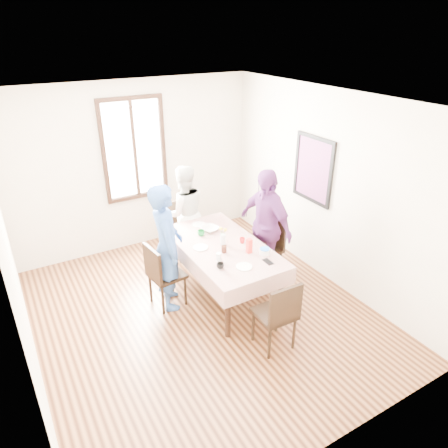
{
  "coord_description": "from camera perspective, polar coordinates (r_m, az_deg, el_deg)",
  "views": [
    {
      "loc": [
        -1.93,
        -3.89,
        3.43
      ],
      "look_at": [
        0.45,
        0.21,
        1.1
      ],
      "focal_mm": 32.91,
      "sensor_mm": 36.0,
      "label": 1
    }
  ],
  "objects": [
    {
      "name": "chair_left",
      "position": [
        5.48,
        -7.96,
        -6.95
      ],
      "size": [
        0.47,
        0.47,
        0.91
      ],
      "primitive_type": "cube",
      "rotation": [
        0.0,
        0.0,
        -1.45
      ],
      "color": "black",
      "rests_on": "ground"
    },
    {
      "name": "juice_carton",
      "position": [
        5.27,
        3.52,
        -3.04
      ],
      "size": [
        0.06,
        0.06,
        0.2
      ],
      "primitive_type": "cube",
      "color": "red",
      "rests_on": "tablecloth"
    },
    {
      "name": "art_poster",
      "position": [
        6.03,
        12.33,
        7.42
      ],
      "size": [
        0.04,
        0.76,
        0.96
      ],
      "primitive_type": "cube",
      "color": "red",
      "rests_on": "right_wall"
    },
    {
      "name": "chair_near",
      "position": [
        4.82,
        7.02,
        -12.18
      ],
      "size": [
        0.43,
        0.43,
        0.91
      ],
      "primitive_type": "cube",
      "rotation": [
        0.0,
        0.0,
        -0.03
      ],
      "color": "black",
      "rests_on": "ground"
    },
    {
      "name": "jam_jar",
      "position": [
        5.29,
        0.01,
        -3.51
      ],
      "size": [
        0.07,
        0.07,
        0.09
      ],
      "primitive_type": "cylinder",
      "color": "black",
      "rests_on": "tablecloth"
    },
    {
      "name": "butter_lid",
      "position": [
        5.27,
        5.68,
        -3.45
      ],
      "size": [
        0.12,
        0.12,
        0.01
      ],
      "primitive_type": "cylinder",
      "color": "blue",
      "rests_on": "butter_tub"
    },
    {
      "name": "flower_bunch",
      "position": [
        5.41,
        -0.16,
        -0.99
      ],
      "size": [
        0.09,
        0.09,
        0.1
      ],
      "primitive_type": null,
      "color": "yellow",
      "rests_on": "flower_vase"
    },
    {
      "name": "smartphone",
      "position": [
        5.13,
        6.14,
        -5.23
      ],
      "size": [
        0.08,
        0.16,
        0.01
      ],
      "primitive_type": "cube",
      "color": "black",
      "rests_on": "tablecloth"
    },
    {
      "name": "plate_far",
      "position": [
        6.02,
        -3.49,
        -0.08
      ],
      "size": [
        0.2,
        0.2,
        0.01
      ],
      "primitive_type": "cylinder",
      "color": "white",
      "rests_on": "tablecloth"
    },
    {
      "name": "flower_vase",
      "position": [
        5.46,
        -0.15,
        -2.14
      ],
      "size": [
        0.07,
        0.07,
        0.15
      ],
      "primitive_type": "cylinder",
      "color": "silver",
      "rests_on": "tablecloth"
    },
    {
      "name": "plate_left",
      "position": [
        5.42,
        -3.28,
        -3.27
      ],
      "size": [
        0.2,
        0.2,
        0.01
      ],
      "primitive_type": "cylinder",
      "color": "white",
      "rests_on": "tablecloth"
    },
    {
      "name": "window_frame",
      "position": [
        6.66,
        -12.38,
        10.09
      ],
      "size": [
        1.02,
        0.06,
        1.62
      ],
      "primitive_type": "cube",
      "color": "black",
      "rests_on": "back_wall"
    },
    {
      "name": "person_right",
      "position": [
        5.83,
        5.68,
        -0.28
      ],
      "size": [
        0.53,
        1.03,
        1.69
      ],
      "primitive_type": "imported",
      "rotation": [
        0.0,
        0.0,
        -1.45
      ],
      "color": "#642B6B",
      "rests_on": "ground"
    },
    {
      "name": "butter_tub",
      "position": [
        5.29,
        5.66,
        -3.83
      ],
      "size": [
        0.13,
        0.13,
        0.07
      ],
      "primitive_type": "cylinder",
      "color": "white",
      "rests_on": "tablecloth"
    },
    {
      "name": "tablecloth",
      "position": [
        5.48,
        -0.26,
        -3.03
      ],
      "size": [
        1.02,
        1.86,
        0.01
      ],
      "primitive_type": "cube",
      "color": "#500500",
      "rests_on": "dining_table"
    },
    {
      "name": "person_left",
      "position": [
        5.28,
        -8.02,
        -3.24
      ],
      "size": [
        0.56,
        0.71,
        1.71
      ],
      "primitive_type": "imported",
      "rotation": [
        0.0,
        0.0,
        1.31
      ],
      "color": "#2C4F93",
      "rests_on": "ground"
    },
    {
      "name": "serving_bowl",
      "position": [
        5.83,
        -1.96,
        -0.71
      ],
      "size": [
        0.29,
        0.29,
        0.06
      ],
      "primitive_type": "imported",
      "rotation": [
        0.0,
        0.0,
        0.27
      ],
      "color": "white",
      "rests_on": "tablecloth"
    },
    {
      "name": "back_wall",
      "position": [
        6.76,
        -12.19,
        7.69
      ],
      "size": [
        4.0,
        0.0,
        4.0
      ],
      "primitive_type": "plane",
      "rotation": [
        1.57,
        0.0,
        0.0
      ],
      "color": "beige",
      "rests_on": "ground"
    },
    {
      "name": "chair_right",
      "position": [
        6.02,
        5.67,
        -3.56
      ],
      "size": [
        0.46,
        0.46,
        0.91
      ],
      "primitive_type": "cube",
      "rotation": [
        0.0,
        0.0,
        1.68
      ],
      "color": "black",
      "rests_on": "ground"
    },
    {
      "name": "right_wall",
      "position": [
        5.9,
        14.21,
        4.75
      ],
      "size": [
        0.0,
        4.5,
        4.5
      ],
      "primitive_type": "plane",
      "rotation": [
        1.57,
        0.0,
        -1.57
      ],
      "color": "beige",
      "rests_on": "ground"
    },
    {
      "name": "plate_near",
      "position": [
        5.01,
        2.8,
        -5.95
      ],
      "size": [
        0.2,
        0.2,
        0.01
      ],
      "primitive_type": "cylinder",
      "color": "white",
      "rests_on": "tablecloth"
    },
    {
      "name": "mug_black",
      "position": [
        4.96,
        -0.53,
        -5.84
      ],
      "size": [
        0.09,
        0.09,
        0.07
      ],
      "primitive_type": "imported",
      "rotation": [
        0.0,
        0.0,
        -0.0
      ],
      "color": "black",
      "rests_on": "tablecloth"
    },
    {
      "name": "mug_green",
      "position": [
        5.71,
        -3.21,
        -1.26
      ],
      "size": [
        0.1,
        0.1,
        0.08
      ],
      "primitive_type": "imported",
      "rotation": [
        0.0,
        0.0,
        0.0
      ],
      "color": "#0C7226",
      "rests_on": "tablecloth"
    },
    {
      "name": "dining_table",
      "position": [
        5.67,
        -0.26,
        -6.39
      ],
      "size": [
        0.9,
        1.74,
        0.75
      ],
      "primitive_type": "cube",
      "color": "black",
      "rests_on": "ground"
    },
    {
      "name": "person_far",
      "position": [
        6.41,
        -5.51,
        1.52
      ],
      "size": [
        0.83,
        0.69,
        1.54
      ],
      "primitive_type": "imported",
      "rotation": [
        0.0,
        0.0,
        2.98
      ],
      "color": "silver",
      "rests_on": "ground"
    },
    {
      "name": "ground",
      "position": [
        5.53,
        -3.03,
        -12.17
      ],
      "size": [
        4.5,
        4.5,
        0.0
      ],
      "primitive_type": "plane",
      "color": "#32160A",
      "rests_on": "ground"
    },
    {
      "name": "drinking_glass",
      "position": [
        5.12,
        -0.73,
        -4.56
      ],
      "size": [
        0.07,
        0.07,
        0.1
      ],
      "primitive_type": "cylinder",
      "color": "silver",
      "rests_on": "tablecloth"
    },
    {
      "name": "chair_far",
      "position": [
        6.56,
        -5.47,
        -0.9
      ],
      "size": [
        0.42,
        0.42,
        0.91
      ],
      "primitive_type": "cube",
      "rotation": [
        0.0,
        0.0,
        3.14
      ],
      "color": "black",
      "rests_on": "ground"
    },
    {
      "name": "mug_flag",
      "position": [
        5.52,
        2.53,
        -2.3
      ],
      "size": [
        0.11,
        0.11,
        0.08
      ],
      "primitive_type": "imported",
      "rotation": [
        0.0,
        0.0,
        0.7
      ],
      "color": "red",
      "rests_on": "tablecloth"
    },
    {
      "name": "window_pane",
      "position": [
        6.67,
        -12.41,
        10.11
      ],
      "size": [
        0.9,
        0.02,
        1.5
      ],
      "primitive_type": "cube",
      "color": "white",
      "rests_on": "back_wall"
    }
  ]
}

